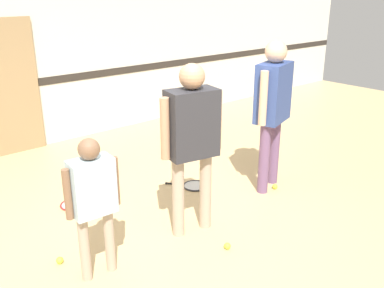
{
  "coord_description": "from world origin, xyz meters",
  "views": [
    {
      "loc": [
        -2.32,
        -2.9,
        2.38
      ],
      "look_at": [
        0.23,
        0.05,
        0.96
      ],
      "focal_mm": 40.0,
      "sensor_mm": 36.0,
      "label": 1
    }
  ],
  "objects": [
    {
      "name": "person_student_right",
      "position": [
        1.63,
        0.2,
        1.13
      ],
      "size": [
        0.67,
        0.42,
        1.83
      ],
      "rotation": [
        0.0,
        0.0,
        -2.83
      ],
      "color": "#6B4C70",
      "rests_on": "ground_plane"
    },
    {
      "name": "tennis_ball_by_spare_racket",
      "position": [
        -0.32,
        1.38,
        0.03
      ],
      "size": [
        0.07,
        0.07,
        0.07
      ],
      "primitive_type": "sphere",
      "color": "#CCE038",
      "rests_on": "ground_plane"
    },
    {
      "name": "wall_back",
      "position": [
        0.0,
        3.58,
        1.6
      ],
      "size": [
        16.0,
        0.07,
        3.2
      ],
      "color": "silver",
      "rests_on": "ground_plane"
    },
    {
      "name": "tennis_ball_stray_left",
      "position": [
        -1.07,
        0.4,
        0.03
      ],
      "size": [
        0.07,
        0.07,
        0.07
      ],
      "primitive_type": "sphere",
      "color": "#CCE038",
      "rests_on": "ground_plane"
    },
    {
      "name": "tennis_ball_stray_right",
      "position": [
        1.66,
        0.1,
        0.03
      ],
      "size": [
        0.07,
        0.07,
        0.07
      ],
      "primitive_type": "sphere",
      "color": "#CCE038",
      "rests_on": "ground_plane"
    },
    {
      "name": "racket_second_spare",
      "position": [
        0.93,
        0.83,
        0.01
      ],
      "size": [
        0.48,
        0.54,
        0.03
      ],
      "rotation": [
        0.0,
        0.0,
        2.24
      ],
      "color": "#28282D",
      "rests_on": "ground_plane"
    },
    {
      "name": "tennis_ball_near_instructor",
      "position": [
        0.26,
        -0.44,
        0.03
      ],
      "size": [
        0.07,
        0.07,
        0.07
      ],
      "primitive_type": "sphere",
      "color": "#CCE038",
      "rests_on": "ground_plane"
    },
    {
      "name": "racket_spare_on_floor",
      "position": [
        -0.44,
        1.37,
        0.01
      ],
      "size": [
        0.57,
        0.41,
        0.03
      ],
      "rotation": [
        0.0,
        0.0,
        0.39
      ],
      "color": "red",
      "rests_on": "ground_plane"
    },
    {
      "name": "ground_plane",
      "position": [
        0.0,
        0.0,
        0.0
      ],
      "size": [
        16.0,
        16.0,
        0.0
      ],
      "primitive_type": "plane",
      "color": "tan"
    },
    {
      "name": "person_instructor",
      "position": [
        0.23,
        0.05,
        1.08
      ],
      "size": [
        0.65,
        0.36,
        1.74
      ],
      "rotation": [
        0.0,
        0.0,
        -0.2
      ],
      "color": "tan",
      "rests_on": "ground_plane"
    },
    {
      "name": "person_student_left",
      "position": [
        -0.87,
        0.03,
        0.79
      ],
      "size": [
        0.48,
        0.22,
        1.27
      ],
      "rotation": [
        0.0,
        0.0,
        -0.07
      ],
      "color": "tan",
      "rests_on": "ground_plane"
    }
  ]
}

